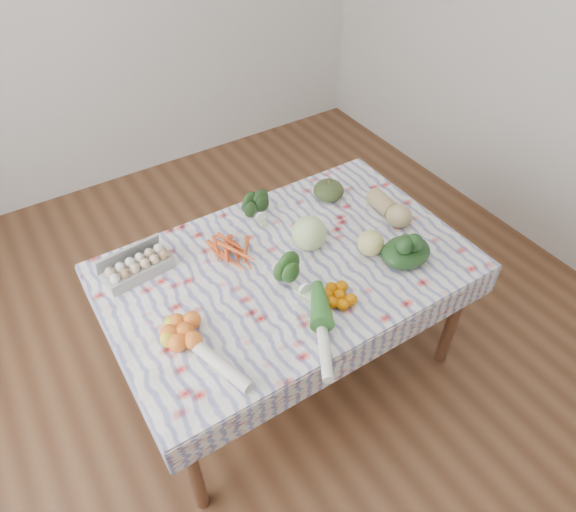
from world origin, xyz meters
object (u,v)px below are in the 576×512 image
at_px(dining_table, 288,278).
at_px(kabocha_squash, 329,190).
at_px(grapefruit, 371,243).
at_px(cabbage, 309,233).
at_px(egg_carton, 139,268).
at_px(butternut_squash, 390,207).

bearing_deg(dining_table, kabocha_squash, 34.68).
bearing_deg(grapefruit, kabocha_squash, 79.51).
relative_size(cabbage, grapefruit, 1.33).
distance_m(egg_carton, cabbage, 0.79).
height_order(dining_table, cabbage, cabbage).
distance_m(dining_table, grapefruit, 0.42).
relative_size(kabocha_squash, grapefruit, 1.29).
bearing_deg(butternut_squash, kabocha_squash, 123.00).
height_order(dining_table, kabocha_squash, kabocha_squash).
bearing_deg(dining_table, egg_carton, 152.78).
distance_m(cabbage, grapefruit, 0.29).
height_order(kabocha_squash, butternut_squash, butternut_squash).
distance_m(dining_table, kabocha_squash, 0.57).
height_order(cabbage, grapefruit, cabbage).
distance_m(dining_table, butternut_squash, 0.64).
height_order(butternut_squash, grapefruit, same).
bearing_deg(dining_table, cabbage, 19.64).
height_order(kabocha_squash, cabbage, cabbage).
distance_m(dining_table, egg_carton, 0.68).
xyz_separation_m(dining_table, kabocha_squash, (0.45, 0.31, 0.14)).
bearing_deg(cabbage, egg_carton, 161.42).
relative_size(kabocha_squash, butternut_squash, 0.60).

